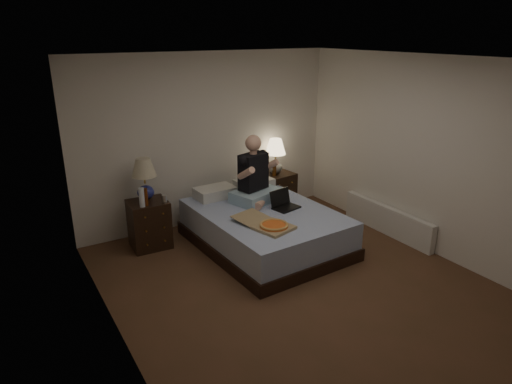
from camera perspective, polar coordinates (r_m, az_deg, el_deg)
floor at (r=5.40m, az=5.05°, el=-11.30°), size 4.00×4.50×0.00m
ceiling at (r=4.65m, az=5.99°, el=16.18°), size 4.00×4.50×0.00m
wall_back at (r=6.75m, az=-5.98°, el=6.50°), size 4.00×0.00×2.50m
wall_front at (r=3.50m, az=28.17°, el=-8.70°), size 4.00×0.00×2.50m
wall_left at (r=4.08m, az=-17.77°, el=-3.23°), size 0.00×4.50×2.50m
wall_right at (r=6.25m, az=20.46°, el=4.28°), size 0.00×4.50×2.50m
bed at (r=6.14m, az=1.14°, el=-4.55°), size 1.64×2.13×0.51m
nightstand_left at (r=6.26m, az=-13.19°, el=-3.93°), size 0.52×0.47×0.65m
nightstand_right at (r=7.35m, az=2.71°, el=0.04°), size 0.53×0.48×0.62m
lamp_left at (r=6.14m, az=-13.76°, el=1.58°), size 0.39×0.39×0.56m
lamp_right at (r=7.17m, az=2.43°, el=4.47°), size 0.34×0.34×0.56m
water_bottle at (r=5.94m, az=-14.10°, el=-0.67°), size 0.07×0.07×0.25m
soda_can at (r=6.05m, az=-11.38°, el=-0.85°), size 0.07×0.07×0.10m
beer_bottle_left at (r=5.97m, az=-13.64°, el=-0.63°), size 0.06×0.06×0.23m
beer_bottle_right at (r=7.10m, az=2.31°, el=2.94°), size 0.06×0.06×0.23m
person at (r=6.22m, az=0.01°, el=2.88°), size 0.78×0.69×0.93m
laptop at (r=6.07m, az=3.83°, el=-1.01°), size 0.39×0.35×0.24m
pizza_box at (r=5.48m, az=2.25°, el=-4.26°), size 0.58×0.84×0.08m
radiator at (r=6.80m, az=16.07°, el=-3.40°), size 0.10×1.60×0.40m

